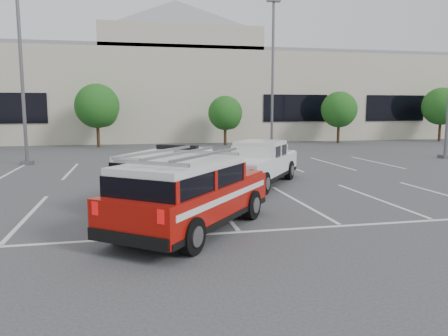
# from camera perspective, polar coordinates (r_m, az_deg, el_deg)

# --- Properties ---
(ground) EXTENTS (120.00, 120.00, 0.00)m
(ground) POSITION_cam_1_polar(r_m,az_deg,el_deg) (13.41, -0.91, -5.07)
(ground) COLOR #38383A
(ground) RESTS_ON ground
(stall_markings) EXTENTS (23.00, 15.00, 0.01)m
(stall_markings) POSITION_cam_1_polar(r_m,az_deg,el_deg) (17.77, -3.71, -1.87)
(stall_markings) COLOR silver
(stall_markings) RESTS_ON ground
(convention_building) EXTENTS (60.00, 16.99, 13.20)m
(convention_building) POSITION_cam_1_polar(r_m,az_deg,el_deg) (44.81, -8.69, 9.94)
(convention_building) COLOR beige
(convention_building) RESTS_ON ground
(tree_mid_left) EXTENTS (3.37, 3.37, 4.85)m
(tree_mid_left) POSITION_cam_1_polar(r_m,az_deg,el_deg) (34.96, -16.09, 7.60)
(tree_mid_left) COLOR #3F2B19
(tree_mid_left) RESTS_ON ground
(tree_mid_right) EXTENTS (2.77, 2.77, 3.99)m
(tree_mid_right) POSITION_cam_1_polar(r_m,az_deg,el_deg) (35.70, 0.28, 7.04)
(tree_mid_right) COLOR #3F2B19
(tree_mid_right) RESTS_ON ground
(tree_right) EXTENTS (3.07, 3.07, 4.42)m
(tree_right) POSITION_cam_1_polar(r_m,az_deg,el_deg) (39.07, 14.89, 7.24)
(tree_right) COLOR #3F2B19
(tree_right) RESTS_ON ground
(tree_far_right) EXTENTS (3.37, 3.37, 4.85)m
(tree_far_right) POSITION_cam_1_polar(r_m,az_deg,el_deg) (44.48, 26.56, 7.07)
(tree_far_right) COLOR #3F2B19
(tree_far_right) RESTS_ON ground
(light_pole_left) EXTENTS (0.90, 0.60, 10.24)m
(light_pole_left) POSITION_cam_1_polar(r_m,az_deg,el_deg) (25.52, -24.96, 12.04)
(light_pole_left) COLOR #59595E
(light_pole_left) RESTS_ON ground
(light_pole_mid) EXTENTS (0.90, 0.60, 10.24)m
(light_pole_mid) POSITION_cam_1_polar(r_m,az_deg,el_deg) (30.44, 6.37, 11.91)
(light_pole_mid) COLOR #59595E
(light_pole_mid) RESTS_ON ground
(fire_chief_suv) EXTENTS (4.23, 5.39, 1.81)m
(fire_chief_suv) POSITION_cam_1_polar(r_m,az_deg,el_deg) (13.93, -6.79, -1.53)
(fire_chief_suv) COLOR #990E07
(fire_chief_suv) RESTS_ON ground
(white_pickup) EXTENTS (4.69, 5.60, 1.69)m
(white_pickup) POSITION_cam_1_polar(r_m,az_deg,el_deg) (17.21, 4.29, 0.05)
(white_pickup) COLOR silver
(white_pickup) RESTS_ON ground
(ladder_suv) EXTENTS (4.66, 5.20, 1.99)m
(ladder_suv) POSITION_cam_1_polar(r_m,az_deg,el_deg) (10.69, -4.51, -4.07)
(ladder_suv) COLOR #990E07
(ladder_suv) RESTS_ON ground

